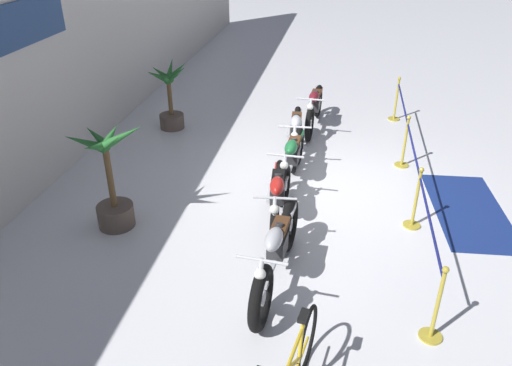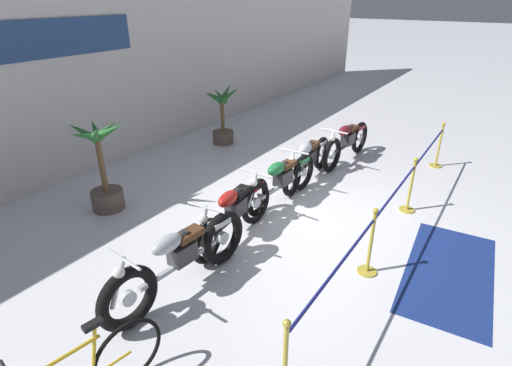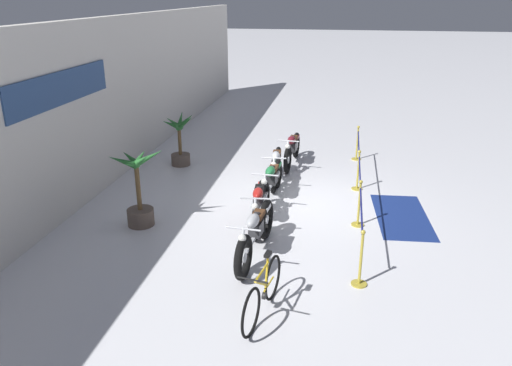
# 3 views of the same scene
# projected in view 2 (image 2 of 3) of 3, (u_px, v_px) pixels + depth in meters

# --- Properties ---
(ground_plane) EXTENTS (120.00, 120.00, 0.00)m
(ground_plane) POSITION_uv_depth(u_px,v_px,m) (310.00, 214.00, 7.26)
(ground_plane) COLOR silver
(back_wall) EXTENTS (28.00, 0.29, 4.20)m
(back_wall) POSITION_uv_depth(u_px,v_px,m) (109.00, 69.00, 8.90)
(back_wall) COLOR silver
(back_wall) RESTS_ON ground
(motorcycle_silver_0) EXTENTS (2.46, 0.62, 0.99)m
(motorcycle_silver_0) POSITION_uv_depth(u_px,v_px,m) (180.00, 260.00, 5.21)
(motorcycle_silver_0) COLOR black
(motorcycle_silver_0) RESTS_ON ground
(motorcycle_red_1) EXTENTS (2.27, 0.62, 0.93)m
(motorcycle_red_1) POSITION_uv_depth(u_px,v_px,m) (234.00, 212.00, 6.43)
(motorcycle_red_1) COLOR black
(motorcycle_red_1) RESTS_ON ground
(motorcycle_green_2) EXTENTS (2.38, 0.62, 0.95)m
(motorcycle_green_2) POSITION_uv_depth(u_px,v_px,m) (281.00, 181.00, 7.40)
(motorcycle_green_2) COLOR black
(motorcycle_green_2) RESTS_ON ground
(motorcycle_silver_3) EXTENTS (2.29, 0.62, 0.95)m
(motorcycle_silver_3) POSITION_uv_depth(u_px,v_px,m) (308.00, 160.00, 8.36)
(motorcycle_silver_3) COLOR black
(motorcycle_silver_3) RESTS_ON ground
(motorcycle_maroon_4) EXTENTS (2.27, 0.62, 0.97)m
(motorcycle_maroon_4) POSITION_uv_depth(u_px,v_px,m) (347.00, 142.00, 9.35)
(motorcycle_maroon_4) COLOR black
(motorcycle_maroon_4) RESTS_ON ground
(potted_palm_left_of_row) EXTENTS (0.91, 1.13, 1.77)m
(potted_palm_left_of_row) POSITION_uv_depth(u_px,v_px,m) (103.00, 173.00, 7.16)
(potted_palm_left_of_row) COLOR brown
(potted_palm_left_of_row) RESTS_ON ground
(potted_palm_right_of_row) EXTENTS (0.94, 0.93, 1.57)m
(potted_palm_right_of_row) POSITION_uv_depth(u_px,v_px,m) (223.00, 116.00, 10.42)
(potted_palm_right_of_row) COLOR brown
(potted_palm_right_of_row) RESTS_ON ground
(stanchion_far_left) EXTENTS (7.17, 0.28, 1.05)m
(stanchion_far_left) POSITION_uv_depth(u_px,v_px,m) (369.00, 235.00, 5.36)
(stanchion_far_left) COLOR gold
(stanchion_far_left) RESTS_ON ground
(stanchion_mid_left) EXTENTS (0.28, 0.28, 1.05)m
(stanchion_mid_left) POSITION_uv_depth(u_px,v_px,m) (370.00, 251.00, 5.60)
(stanchion_mid_left) COLOR gold
(stanchion_mid_left) RESTS_ON ground
(stanchion_mid_right) EXTENTS (0.28, 0.28, 1.05)m
(stanchion_mid_right) POSITION_uv_depth(u_px,v_px,m) (410.00, 193.00, 7.24)
(stanchion_mid_right) COLOR gold
(stanchion_mid_right) RESTS_ON ground
(stanchion_far_right) EXTENTS (0.28, 0.28, 1.05)m
(stanchion_far_right) POSITION_uv_depth(u_px,v_px,m) (438.00, 152.00, 9.12)
(stanchion_far_right) COLOR gold
(stanchion_far_right) RESTS_ON ground
(floor_banner) EXTENTS (2.55, 1.33, 0.01)m
(floor_banner) POSITION_uv_depth(u_px,v_px,m) (449.00, 272.00, 5.75)
(floor_banner) COLOR navy
(floor_banner) RESTS_ON ground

